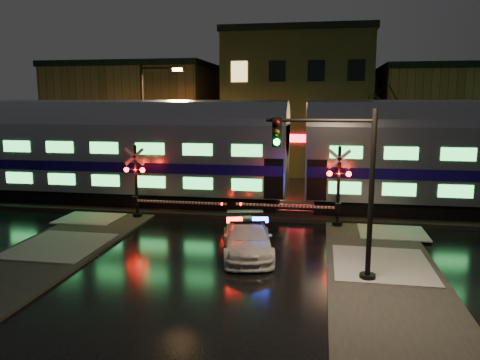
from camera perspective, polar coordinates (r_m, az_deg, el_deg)
name	(u,v)px	position (r m, az deg, el deg)	size (l,w,h in m)	color
ground	(226,236)	(21.51, -1.69, -6.87)	(120.00, 120.00, 0.00)	black
ballast	(244,209)	(26.24, 0.51, -3.57)	(90.00, 4.20, 0.24)	black
sidewalk_left	(13,273)	(18.77, -25.90, -10.16)	(4.00, 20.00, 0.12)	#2D2D2D
sidewalk_right	(393,299)	(15.60, 18.20, -13.66)	(4.00, 20.00, 0.12)	#2D2D2D
building_left	(138,118)	(45.60, -12.30, 7.37)	(14.00, 10.00, 9.00)	brown
building_mid	(298,105)	(42.76, 7.11, 9.06)	(12.00, 11.00, 11.50)	brown
building_right	(452,123)	(43.61, 24.46, 6.31)	(12.00, 10.00, 8.50)	brown
train	(297,152)	(25.38, 6.97, 3.39)	(51.00, 3.12, 5.92)	black
police_car	(247,238)	(18.82, 0.89, -7.11)	(2.83, 4.98, 1.52)	silver
crossing_signal_right	(331,195)	(22.95, 10.99, -1.77)	(5.63, 0.65, 3.98)	black
crossing_signal_left	(142,189)	(24.68, -11.82, -1.11)	(5.47, 0.64, 3.87)	black
traffic_light	(343,192)	(15.92, 12.44, -1.42)	(3.79, 0.69, 5.86)	black
streetlight	(147,121)	(31.33, -11.25, 7.10)	(2.80, 0.29, 8.39)	black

